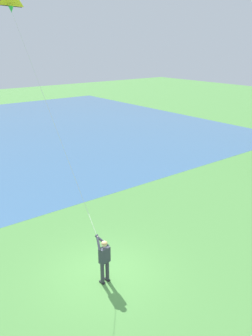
{
  "coord_description": "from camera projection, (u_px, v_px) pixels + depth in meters",
  "views": [
    {
      "loc": [
        9.38,
        -6.37,
        8.36
      ],
      "look_at": [
        0.19,
        0.86,
        4.19
      ],
      "focal_mm": 37.42,
      "sensor_mm": 36.0,
      "label": 1
    }
  ],
  "objects": [
    {
      "name": "person_kite_flyer",
      "position": [
        104.0,
        257.0,
        12.67
      ],
      "size": [
        0.62,
        0.52,
        1.83
      ],
      "color": "#232328",
      "rests_on": "ground"
    },
    {
      "name": "ground_plane",
      "position": [
        105.0,
        274.0,
        13.46
      ],
      "size": [
        120.0,
        120.0,
        0.0
      ],
      "primitive_type": "plane",
      "color": "#569947"
    },
    {
      "name": "flying_kite",
      "position": [
        14.0,
        4.0,
        13.13
      ],
      "size": [
        4.99,
        1.21,
        8.5
      ],
      "color": "yellow"
    }
  ]
}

